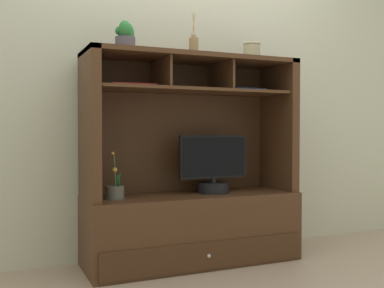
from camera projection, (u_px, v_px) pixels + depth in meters
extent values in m
cube|color=tan|center=(192.00, 263.00, 3.10)|extent=(6.00, 6.00, 0.02)
cube|color=beige|center=(177.00, 59.00, 3.31)|extent=(6.00, 0.02, 2.80)
cube|color=#462A18|center=(192.00, 228.00, 3.09)|extent=(1.43, 0.49, 0.46)
cube|color=#3D2514|center=(208.00, 255.00, 2.86)|extent=(1.37, 0.01, 0.17)
sphere|color=silver|center=(209.00, 256.00, 2.85)|extent=(0.02, 0.02, 0.02)
cube|color=#462A18|center=(89.00, 125.00, 2.80)|extent=(0.06, 0.44, 0.92)
cube|color=#462A18|center=(278.00, 126.00, 3.34)|extent=(0.06, 0.44, 0.92)
cube|color=#3D2514|center=(180.00, 128.00, 3.26)|extent=(1.37, 0.02, 0.89)
cube|color=#462A18|center=(192.00, 58.00, 3.06)|extent=(1.43, 0.44, 0.03)
cube|color=#462A18|center=(192.00, 91.00, 3.06)|extent=(1.31, 0.39, 0.02)
cube|color=#462A18|center=(161.00, 73.00, 2.97)|extent=(0.02, 0.37, 0.19)
cube|color=#462A18|center=(221.00, 77.00, 3.15)|extent=(0.02, 0.37, 0.19)
cylinder|color=black|center=(213.00, 188.00, 3.14)|extent=(0.22, 0.22, 0.07)
cylinder|color=black|center=(213.00, 180.00, 3.13)|extent=(0.04, 0.04, 0.03)
cube|color=black|center=(213.00, 157.00, 3.13)|extent=(0.50, 0.03, 0.29)
cube|color=black|center=(215.00, 157.00, 3.11)|extent=(0.47, 0.00, 0.26)
cylinder|color=#535247|center=(115.00, 192.00, 2.85)|extent=(0.12, 0.12, 0.08)
cylinder|color=#535247|center=(115.00, 198.00, 2.85)|extent=(0.13, 0.13, 0.01)
cylinder|color=#4C6B38|center=(115.00, 170.00, 2.85)|extent=(0.01, 0.02, 0.20)
sphere|color=gold|center=(115.00, 170.00, 2.83)|extent=(0.03, 0.03, 0.03)
sphere|color=gold|center=(113.00, 153.00, 2.85)|extent=(0.02, 0.02, 0.02)
ellipsoid|color=#1D5F2B|center=(118.00, 181.00, 2.85)|extent=(0.04, 0.05, 0.08)
ellipsoid|color=#1D5F2B|center=(117.00, 181.00, 2.87)|extent=(0.05, 0.07, 0.11)
cube|color=#A33D27|center=(130.00, 87.00, 2.95)|extent=(0.27, 0.23, 0.01)
cube|color=#AD2A25|center=(130.00, 86.00, 2.95)|extent=(0.29, 0.30, 0.01)
cube|color=gray|center=(245.00, 92.00, 3.30)|extent=(0.26, 0.28, 0.01)
cube|color=navy|center=(245.00, 90.00, 3.30)|extent=(0.25, 0.19, 0.01)
cylinder|color=#90724B|center=(194.00, 47.00, 3.03)|extent=(0.06, 0.06, 0.11)
cylinder|color=#90724B|center=(194.00, 37.00, 3.03)|extent=(0.03, 0.03, 0.02)
cylinder|color=tan|center=(194.00, 25.00, 3.03)|extent=(0.00, 0.03, 0.17)
cylinder|color=tan|center=(193.00, 25.00, 3.03)|extent=(0.04, 0.00, 0.16)
cylinder|color=tan|center=(193.00, 25.00, 3.03)|extent=(0.00, 0.02, 0.17)
cylinder|color=tan|center=(194.00, 25.00, 3.02)|extent=(0.03, 0.00, 0.17)
cylinder|color=#514953|center=(125.00, 44.00, 2.84)|extent=(0.13, 0.13, 0.08)
cylinder|color=#514953|center=(125.00, 50.00, 2.85)|extent=(0.14, 0.14, 0.01)
ellipsoid|color=#287234|center=(128.00, 34.00, 2.85)|extent=(0.08, 0.07, 0.14)
ellipsoid|color=#287234|center=(121.00, 31.00, 2.86)|extent=(0.07, 0.07, 0.06)
ellipsoid|color=#287234|center=(125.00, 29.00, 2.81)|extent=(0.07, 0.08, 0.11)
cylinder|color=tan|center=(252.00, 53.00, 3.25)|extent=(0.12, 0.12, 0.11)
torus|color=tan|center=(252.00, 44.00, 3.25)|extent=(0.12, 0.12, 0.02)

